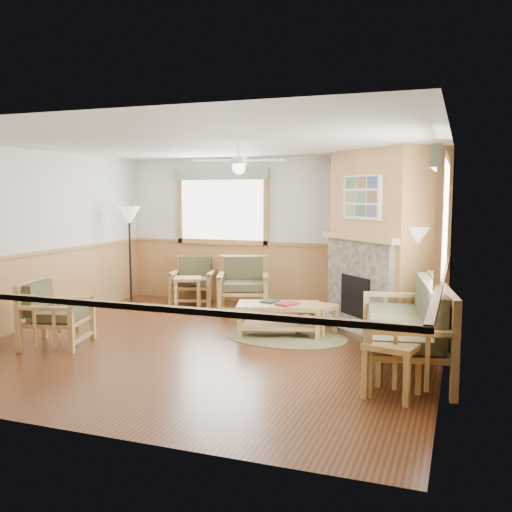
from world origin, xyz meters
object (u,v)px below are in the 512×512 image
(end_table_sofa, at_px, (392,369))
(coffee_table, at_px, (279,320))
(end_table_chairs, at_px, (188,292))
(floor_lamp_right, at_px, (415,283))
(armchair_back_left, at_px, (193,280))
(armchair_left, at_px, (57,314))
(footstool, at_px, (316,319))
(floor_lamp_left, at_px, (130,255))
(sofa, at_px, (403,325))
(armchair_back_right, at_px, (243,285))

(end_table_sofa, bearing_deg, coffee_table, 133.08)
(end_table_chairs, height_order, floor_lamp_right, floor_lamp_right)
(armchair_back_left, distance_m, armchair_left, 3.33)
(armchair_back_left, relative_size, end_table_chairs, 1.62)
(end_table_sofa, distance_m, footstool, 2.68)
(footstool, bearing_deg, floor_lamp_right, 9.34)
(armchair_back_left, relative_size, coffee_table, 0.73)
(floor_lamp_left, bearing_deg, armchair_back_left, 25.57)
(sofa, height_order, end_table_chairs, sofa)
(armchair_left, bearing_deg, end_table_sofa, -109.67)
(sofa, bearing_deg, armchair_back_right, -138.33)
(armchair_left, relative_size, floor_lamp_right, 0.55)
(coffee_table, bearing_deg, sofa, -43.66)
(end_table_chairs, bearing_deg, coffee_table, -34.01)
(armchair_back_right, height_order, floor_lamp_right, floor_lamp_right)
(armchair_back_left, distance_m, end_table_sofa, 5.53)
(floor_lamp_right, bearing_deg, footstool, -170.66)
(sofa, xyz_separation_m, armchair_left, (-4.46, -0.58, -0.08))
(armchair_left, bearing_deg, floor_lamp_right, -78.94)
(sofa, relative_size, end_table_sofa, 3.95)
(sofa, height_order, end_table_sofa, sofa)
(sofa, distance_m, end_table_chairs, 4.71)
(sofa, distance_m, coffee_table, 2.07)
(armchair_back_left, bearing_deg, end_table_chairs, -97.43)
(armchair_back_right, bearing_deg, coffee_table, -71.26)
(end_table_sofa, xyz_separation_m, floor_lamp_right, (0.00, 2.53, 0.51))
(sofa, relative_size, coffee_table, 1.88)
(end_table_sofa, height_order, floor_lamp_left, floor_lamp_left)
(sofa, bearing_deg, end_table_sofa, -9.73)
(armchair_back_left, height_order, coffee_table, armchair_back_left)
(armchair_back_right, distance_m, footstool, 1.89)
(armchair_back_left, height_order, footstool, armchair_back_left)
(floor_lamp_left, bearing_deg, end_table_chairs, 10.21)
(floor_lamp_right, bearing_deg, floor_lamp_left, 171.99)
(end_table_sofa, height_order, floor_lamp_right, floor_lamp_right)
(armchair_back_right, bearing_deg, floor_lamp_left, 163.17)
(footstool, bearing_deg, armchair_back_left, 152.20)
(armchair_back_right, height_order, footstool, armchair_back_right)
(armchair_back_left, bearing_deg, footstool, -42.98)
(armchair_back_left, xyz_separation_m, coffee_table, (2.25, -1.79, -0.20))
(end_table_sofa, bearing_deg, end_table_chairs, 139.52)
(sofa, distance_m, armchair_back_left, 4.90)
(end_table_sofa, xyz_separation_m, floor_lamp_left, (-5.10, 3.25, 0.63))
(armchair_back_right, height_order, coffee_table, armchair_back_right)
(footstool, bearing_deg, end_table_chairs, 157.04)
(floor_lamp_left, bearing_deg, coffee_table, -21.61)
(sofa, height_order, floor_lamp_left, floor_lamp_left)
(floor_lamp_right, bearing_deg, armchair_back_left, 163.48)
(armchair_back_left, distance_m, floor_lamp_left, 1.23)
(floor_lamp_left, bearing_deg, armchair_left, -77.28)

